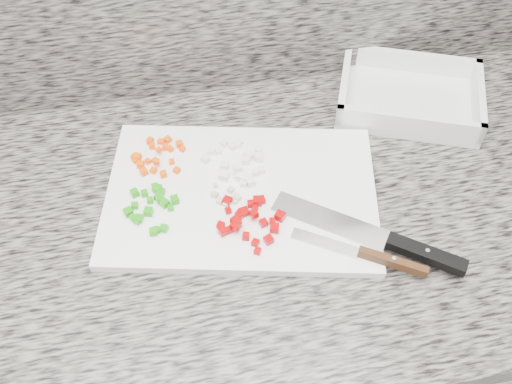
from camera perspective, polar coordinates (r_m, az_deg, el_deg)
cabinet at (r=1.30m, az=-4.44°, el=-14.71°), size 3.92×0.62×0.86m
countertop at (r=0.91m, az=-6.17°, el=-3.43°), size 3.96×0.64×0.04m
cutting_board at (r=0.91m, az=-1.48°, el=-0.27°), size 0.48×0.37×0.01m
carrot_pile at (r=0.96m, az=-9.93°, el=3.64°), size 0.09×0.09×0.02m
onion_pile at (r=0.93m, az=-1.81°, el=2.78°), size 0.10×0.11×0.02m
green_pepper_pile at (r=0.89m, az=-10.40°, el=-1.27°), size 0.09×0.10×0.01m
red_pepper_pile at (r=0.86m, az=-0.66°, el=-2.67°), size 0.11×0.11×0.02m
garlic_pile at (r=0.89m, az=-3.16°, el=-0.44°), size 0.05×0.05×0.01m
chef_knife at (r=0.86m, az=13.42°, el=-4.91°), size 0.26×0.20×0.02m
paring_knife at (r=0.84m, az=11.82°, el=-6.38°), size 0.18×0.12×0.02m
tray at (r=1.08m, az=15.02°, el=9.12°), size 0.30×0.26×0.05m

